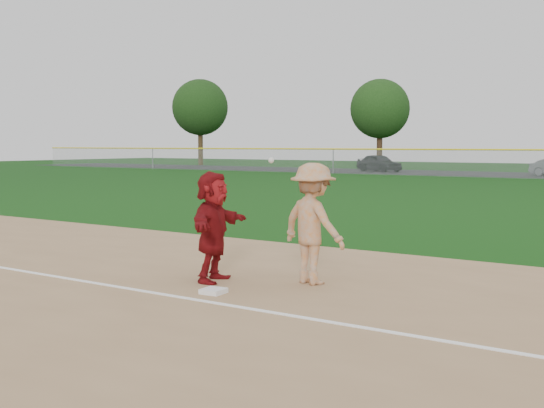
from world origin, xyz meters
The scene contains 8 objects.
ground centered at (0.00, 0.00, 0.00)m, with size 160.00×160.00×0.00m, color #0E3C0B.
foul_line centered at (0.00, -0.80, 0.03)m, with size 60.00×0.10×0.01m, color white.
first_base centered at (0.10, -0.29, 0.06)m, with size 0.34×0.34×0.08m, color white.
base_runner centered at (-0.51, 0.46, 0.97)m, with size 1.75×0.56×1.89m, color maroon.
car_left centered at (-18.71, 45.91, 0.77)m, with size 1.80×4.47×1.52m, color black.
first_base_play centered at (0.99, 1.26, 1.04)m, with size 1.46×1.18×2.13m.
tree_0 centered at (-44.00, 52.00, 6.59)m, with size 6.40×6.40×9.81m.
tree_1 centered at (-22.00, 53.00, 5.83)m, with size 5.80×5.80×8.75m.
Camera 1 is at (6.76, -8.52, 2.36)m, focal length 45.00 mm.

